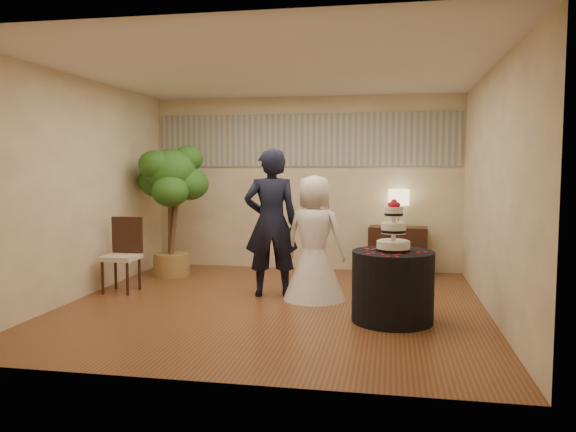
% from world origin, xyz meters
% --- Properties ---
extents(floor, '(5.00, 5.00, 0.00)m').
position_xyz_m(floor, '(0.00, 0.00, 0.00)').
color(floor, brown).
rests_on(floor, ground).
extents(ceiling, '(5.00, 5.00, 0.00)m').
position_xyz_m(ceiling, '(0.00, 0.00, 2.80)').
color(ceiling, white).
rests_on(ceiling, wall_back).
extents(wall_back, '(5.00, 0.06, 2.80)m').
position_xyz_m(wall_back, '(0.00, 2.50, 1.40)').
color(wall_back, beige).
rests_on(wall_back, ground).
extents(wall_front, '(5.00, 0.06, 2.80)m').
position_xyz_m(wall_front, '(0.00, -2.50, 1.40)').
color(wall_front, beige).
rests_on(wall_front, ground).
extents(wall_left, '(0.06, 5.00, 2.80)m').
position_xyz_m(wall_left, '(-2.50, 0.00, 1.40)').
color(wall_left, beige).
rests_on(wall_left, ground).
extents(wall_right, '(0.06, 5.00, 2.80)m').
position_xyz_m(wall_right, '(2.50, 0.00, 1.40)').
color(wall_right, beige).
rests_on(wall_right, ground).
extents(mural_border, '(4.90, 0.02, 0.85)m').
position_xyz_m(mural_border, '(0.00, 2.48, 2.10)').
color(mural_border, '#9FA094').
rests_on(mural_border, wall_back).
extents(groom, '(0.79, 0.63, 1.91)m').
position_xyz_m(groom, '(-0.14, 0.48, 0.95)').
color(groom, black).
rests_on(groom, floor).
extents(bride, '(0.97, 0.97, 1.57)m').
position_xyz_m(bride, '(0.44, 0.38, 0.79)').
color(bride, white).
rests_on(bride, floor).
extents(cake_table, '(0.89, 0.89, 0.77)m').
position_xyz_m(cake_table, '(1.41, -0.49, 0.38)').
color(cake_table, black).
rests_on(cake_table, floor).
extents(wedding_cake, '(0.36, 0.36, 0.56)m').
position_xyz_m(wedding_cake, '(1.41, -0.49, 1.05)').
color(wedding_cake, white).
rests_on(wedding_cake, cake_table).
extents(console, '(0.91, 0.45, 0.74)m').
position_xyz_m(console, '(1.50, 2.26, 0.37)').
color(console, black).
rests_on(console, floor).
extents(table_lamp, '(0.32, 0.32, 0.58)m').
position_xyz_m(table_lamp, '(1.50, 2.26, 1.03)').
color(table_lamp, '#D0BF89').
rests_on(table_lamp, console).
extents(ficus_tree, '(1.17, 1.17, 2.04)m').
position_xyz_m(ficus_tree, '(-1.92, 1.50, 1.02)').
color(ficus_tree, '#2B621F').
rests_on(ficus_tree, floor).
extents(side_chair, '(0.46, 0.48, 0.99)m').
position_xyz_m(side_chair, '(-2.15, 0.32, 0.50)').
color(side_chair, black).
rests_on(side_chair, floor).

